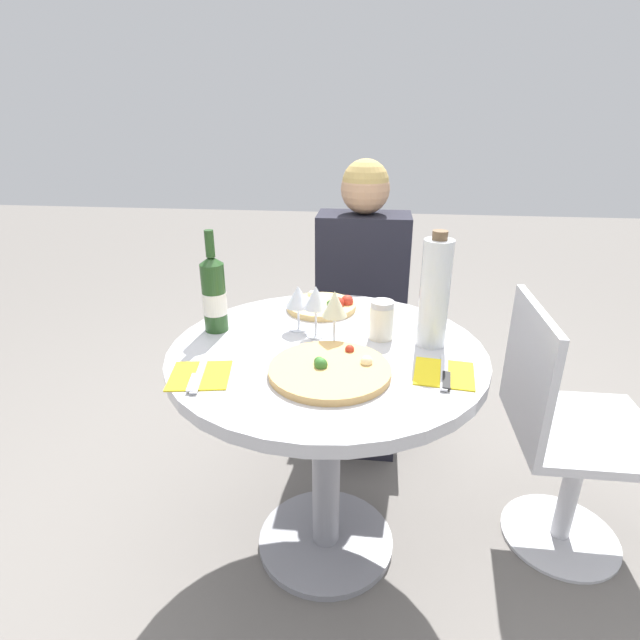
{
  "coord_description": "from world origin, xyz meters",
  "views": [
    {
      "loc": [
        0.12,
        -1.27,
        1.37
      ],
      "look_at": [
        -0.02,
        -0.03,
        0.84
      ],
      "focal_mm": 28.0,
      "sensor_mm": 36.0,
      "label": 1
    }
  ],
  "objects": [
    {
      "name": "ground_plane",
      "position": [
        0.0,
        0.0,
        0.0
      ],
      "size": [
        12.0,
        12.0,
        0.0
      ],
      "primitive_type": "plane",
      "color": "slate",
      "rests_on": "ground"
    },
    {
      "name": "dining_table",
      "position": [
        0.0,
        0.0,
        0.59
      ],
      "size": [
        0.9,
        0.9,
        0.74
      ],
      "color": "gray",
      "rests_on": "ground_plane"
    },
    {
      "name": "chair_behind_diner",
      "position": [
        0.07,
        0.85,
        0.42
      ],
      "size": [
        0.43,
        0.43,
        0.84
      ],
      "rotation": [
        0.0,
        0.0,
        3.14
      ],
      "color": "silver",
      "rests_on": "ground_plane"
    },
    {
      "name": "seated_diner",
      "position": [
        0.07,
        0.71,
        0.54
      ],
      "size": [
        0.38,
        0.44,
        1.19
      ],
      "rotation": [
        0.0,
        0.0,
        3.14
      ],
      "color": "black",
      "rests_on": "ground_plane"
    },
    {
      "name": "chair_empty_side",
      "position": [
        0.74,
        0.12,
        0.42
      ],
      "size": [
        0.43,
        0.43,
        0.84
      ],
      "rotation": [
        0.0,
        0.0,
        -1.57
      ],
      "color": "silver",
      "rests_on": "ground_plane"
    },
    {
      "name": "pizza_large",
      "position": [
        0.02,
        -0.15,
        0.75
      ],
      "size": [
        0.32,
        0.32,
        0.04
      ],
      "color": "tan",
      "rests_on": "dining_table"
    },
    {
      "name": "pizza_small_far",
      "position": [
        -0.04,
        0.3,
        0.76
      ],
      "size": [
        0.23,
        0.23,
        0.05
      ],
      "color": "#DBB26B",
      "rests_on": "dining_table"
    },
    {
      "name": "wine_bottle",
      "position": [
        -0.35,
        0.09,
        0.86
      ],
      "size": [
        0.07,
        0.07,
        0.31
      ],
      "color": "#23471E",
      "rests_on": "dining_table"
    },
    {
      "name": "tall_carafe",
      "position": [
        0.29,
        0.06,
        0.9
      ],
      "size": [
        0.08,
        0.08,
        0.33
      ],
      "color": "silver",
      "rests_on": "dining_table"
    },
    {
      "name": "sugar_shaker",
      "position": [
        0.15,
        0.09,
        0.8
      ],
      "size": [
        0.07,
        0.07,
        0.12
      ],
      "color": "silver",
      "rests_on": "dining_table"
    },
    {
      "name": "wine_glass_center",
      "position": [
        -0.04,
        0.08,
        0.86
      ],
      "size": [
        0.07,
        0.07,
        0.16
      ],
      "color": "silver",
      "rests_on": "dining_table"
    },
    {
      "name": "wine_glass_back_left",
      "position": [
        -0.1,
        0.12,
        0.85
      ],
      "size": [
        0.08,
        0.08,
        0.14
      ],
      "color": "silver",
      "rests_on": "dining_table"
    },
    {
      "name": "wine_glass_front_right",
      "position": [
        0.02,
        0.04,
        0.86
      ],
      "size": [
        0.07,
        0.07,
        0.16
      ],
      "color": "silver",
      "rests_on": "dining_table"
    },
    {
      "name": "place_setting_left",
      "position": [
        -0.31,
        -0.2,
        0.75
      ],
      "size": [
        0.17,
        0.19,
        0.01
      ],
      "color": "yellow",
      "rests_on": "dining_table"
    },
    {
      "name": "place_setting_right",
      "position": [
        0.31,
        -0.12,
        0.75
      ],
      "size": [
        0.17,
        0.19,
        0.01
      ],
      "color": "yellow",
      "rests_on": "dining_table"
    }
  ]
}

